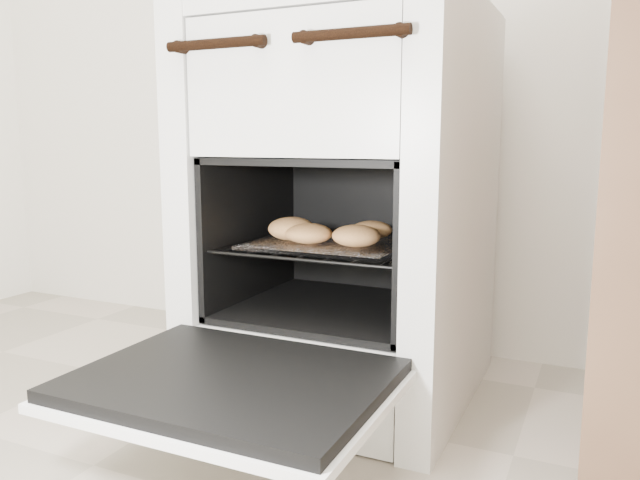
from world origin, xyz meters
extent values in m
cube|color=silver|center=(-0.06, 1.21, 0.42)|extent=(0.55, 0.59, 0.85)
cylinder|color=black|center=(-0.19, 0.90, 0.73)|extent=(0.20, 0.02, 0.02)
cylinder|color=black|center=(0.07, 0.90, 0.73)|extent=(0.20, 0.02, 0.02)
cube|color=black|center=(-0.06, 0.73, 0.19)|extent=(0.48, 0.37, 0.02)
cube|color=silver|center=(-0.06, 0.73, 0.17)|extent=(0.50, 0.39, 0.01)
cylinder|color=black|center=(-0.26, 1.13, 0.35)|extent=(0.01, 0.39, 0.01)
cylinder|color=black|center=(0.13, 1.13, 0.35)|extent=(0.01, 0.39, 0.01)
cylinder|color=black|center=(-0.06, 0.95, 0.35)|extent=(0.39, 0.01, 0.01)
cylinder|color=black|center=(-0.06, 1.32, 0.35)|extent=(0.39, 0.01, 0.01)
cylinder|color=black|center=(-0.23, 1.13, 0.35)|extent=(0.01, 0.37, 0.01)
cylinder|color=black|center=(-0.17, 1.13, 0.35)|extent=(0.01, 0.37, 0.01)
cylinder|color=black|center=(-0.12, 1.13, 0.35)|extent=(0.01, 0.37, 0.01)
cylinder|color=black|center=(-0.06, 1.13, 0.35)|extent=(0.01, 0.37, 0.01)
cylinder|color=black|center=(-0.01, 1.13, 0.35)|extent=(0.01, 0.37, 0.01)
cylinder|color=black|center=(0.05, 1.13, 0.35)|extent=(0.01, 0.37, 0.01)
cylinder|color=black|center=(0.10, 1.13, 0.35)|extent=(0.01, 0.37, 0.01)
cube|color=silver|center=(-0.06, 1.11, 0.35)|extent=(0.31, 0.28, 0.01)
ellipsoid|color=#E19F5A|center=(-0.10, 1.08, 0.38)|extent=(0.13, 0.13, 0.04)
ellipsoid|color=#E19F5A|center=(-0.15, 1.10, 0.38)|extent=(0.11, 0.11, 0.05)
ellipsoid|color=#E19F5A|center=(0.00, 1.19, 0.37)|extent=(0.12, 0.12, 0.04)
ellipsoid|color=#E19F5A|center=(0.01, 1.08, 0.38)|extent=(0.11, 0.11, 0.04)
camera|label=1|loc=(0.46, -0.06, 0.57)|focal=35.00mm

